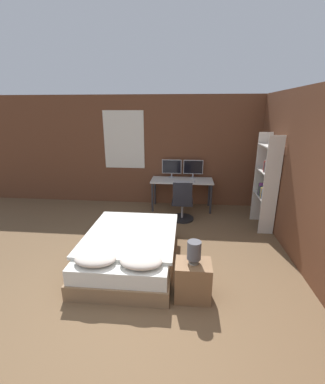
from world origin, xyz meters
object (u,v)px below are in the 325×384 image
at_px(office_chair, 182,205).
at_px(desk, 182,183).
at_px(monitor_right, 193,168).
at_px(bookshelf, 267,181).
at_px(nightstand, 193,280).
at_px(bedside_lamp, 194,251).
at_px(keyboard, 182,182).
at_px(bed, 130,250).
at_px(monitor_left, 172,167).
at_px(computer_mouse, 194,182).

bearing_deg(office_chair, desk, 92.56).
xyz_separation_m(monitor_right, bookshelf, (1.43, -1.13, 0.02)).
height_order(nightstand, bedside_lamp, bedside_lamp).
relative_size(nightstand, keyboard, 1.39).
height_order(bed, office_chair, office_chair).
height_order(bedside_lamp, desk, bedside_lamp).
xyz_separation_m(bed, monitor_left, (0.48, 2.70, 0.75)).
xyz_separation_m(monitor_left, computer_mouse, (0.54, -0.41, -0.24)).
bearing_deg(office_chair, bed, -113.62).
bearing_deg(desk, monitor_left, 141.60).
bearing_deg(computer_mouse, nightstand, -90.98).
relative_size(nightstand, computer_mouse, 7.29).
relative_size(monitor_right, bookshelf, 0.25).
xyz_separation_m(bedside_lamp, monitor_left, (-0.49, 3.38, 0.31)).
height_order(monitor_right, bookshelf, bookshelf).
height_order(bedside_lamp, keyboard, bedside_lamp).
xyz_separation_m(monitor_left, keyboard, (0.26, -0.41, -0.25)).
height_order(desk, monitor_right, monitor_right).
distance_m(monitor_right, keyboard, 0.55).
xyz_separation_m(nightstand, computer_mouse, (0.05, 2.97, 0.50)).
relative_size(nightstand, bedside_lamp, 1.70).
bearing_deg(monitor_right, nightstand, -90.68).
xyz_separation_m(keyboard, computer_mouse, (0.27, 0.00, 0.01)).
distance_m(desk, monitor_right, 0.48).
relative_size(bed, bedside_lamp, 6.37).
bearing_deg(nightstand, monitor_left, 98.19).
distance_m(nightstand, desk, 3.21).
bearing_deg(office_chair, keyboard, 93.61).
height_order(desk, computer_mouse, computer_mouse).
xyz_separation_m(nightstand, monitor_left, (-0.49, 3.38, 0.74)).
relative_size(monitor_left, keyboard, 1.30).
bearing_deg(keyboard, desk, 90.00).
height_order(bedside_lamp, monitor_right, monitor_right).
relative_size(monitor_left, bookshelf, 0.25).
bearing_deg(monitor_left, nightstand, -81.81).
relative_size(desk, monitor_right, 3.09).
bearing_deg(bed, computer_mouse, 65.92).
bearing_deg(monitor_left, bookshelf, -30.08).
distance_m(bed, bookshelf, 3.00).
bearing_deg(bedside_lamp, office_chair, 94.44).
bearing_deg(bed, bookshelf, 32.67).
xyz_separation_m(desk, monitor_left, (-0.26, 0.21, 0.35)).
distance_m(bed, office_chair, 1.95).
distance_m(monitor_left, keyboard, 0.55).
xyz_separation_m(bed, keyboard, (0.75, 2.29, 0.50)).
distance_m(bedside_lamp, keyboard, 2.98).
distance_m(nightstand, monitor_right, 3.46).
distance_m(monitor_right, computer_mouse, 0.48).
bearing_deg(monitor_right, bedside_lamp, -90.68).
bearing_deg(desk, keyboard, -90.00).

